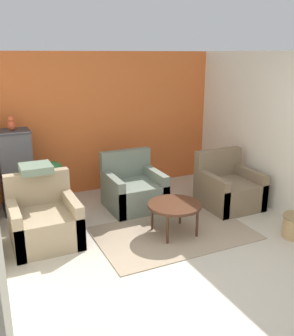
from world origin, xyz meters
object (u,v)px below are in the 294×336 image
(armchair_middle, at_px, (133,190))
(parrot, at_px, (12,124))
(coffee_table, at_px, (174,206))
(potted_plant, at_px, (54,178))
(birdcage, at_px, (17,172))
(armchair_right, at_px, (228,189))
(armchair_left, at_px, (44,222))

(armchair_middle, bearing_deg, parrot, 158.59)
(coffee_table, bearing_deg, potted_plant, 127.24)
(armchair_middle, distance_m, potted_plant, 1.29)
(birdcage, height_order, potted_plant, birdcage)
(armchair_right, xyz_separation_m, armchair_middle, (-1.42, 0.62, 0.00))
(birdcage, bearing_deg, armchair_right, -22.36)
(armchair_left, bearing_deg, potted_plant, 71.60)
(coffee_table, bearing_deg, armchair_right, 21.00)
(birdcage, bearing_deg, armchair_left, -82.58)
(armchair_left, xyz_separation_m, potted_plant, (0.39, 1.16, 0.21))
(coffee_table, distance_m, armchair_left, 1.75)
(armchair_right, bearing_deg, armchair_middle, 156.48)
(coffee_table, xyz_separation_m, armchair_middle, (-0.14, 1.11, -0.12))
(armchair_left, bearing_deg, coffee_table, -17.48)
(birdcage, bearing_deg, parrot, 90.00)
(birdcage, distance_m, potted_plant, 0.58)
(parrot, bearing_deg, armchair_left, -82.59)
(parrot, distance_m, potted_plant, 1.07)
(birdcage, bearing_deg, armchair_middle, -21.36)
(armchair_right, relative_size, birdcage, 0.68)
(birdcage, relative_size, potted_plant, 1.69)
(armchair_middle, bearing_deg, birdcage, 158.64)
(armchair_left, bearing_deg, birdcage, 97.42)
(armchair_right, bearing_deg, parrot, 157.61)
(armchair_left, distance_m, parrot, 1.68)
(coffee_table, bearing_deg, armchair_left, 162.52)
(coffee_table, xyz_separation_m, birdcage, (-1.83, 1.77, 0.24))
(armchair_left, relative_size, armchair_middle, 1.00)
(armchair_left, bearing_deg, parrot, 97.41)
(armchair_middle, height_order, parrot, parrot)
(coffee_table, xyz_separation_m, potted_plant, (-1.28, 1.69, 0.09))
(armchair_left, bearing_deg, armchair_right, -0.62)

